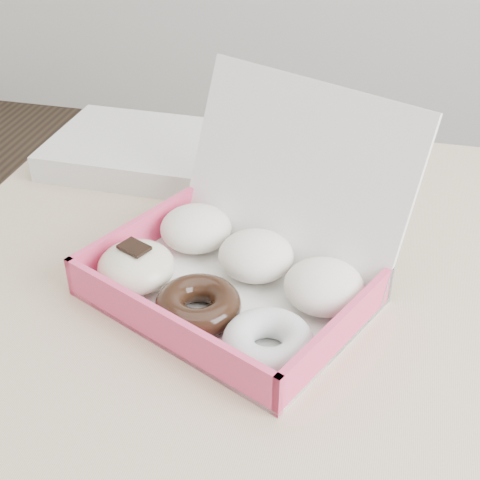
# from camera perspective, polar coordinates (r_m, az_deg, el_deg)

# --- Properties ---
(table) EXTENTS (1.20, 0.80, 0.75)m
(table) POSITION_cam_1_polar(r_m,az_deg,el_deg) (0.93, 11.75, -6.48)
(table) COLOR tan
(table) RESTS_ON ground
(donut_box) EXTENTS (0.41, 0.40, 0.22)m
(donut_box) POSITION_cam_1_polar(r_m,az_deg,el_deg) (0.81, -0.35, -2.18)
(donut_box) COLOR white
(donut_box) RESTS_ON table
(newspapers) EXTENTS (0.27, 0.22, 0.04)m
(newspapers) POSITION_cam_1_polar(r_m,az_deg,el_deg) (1.12, -8.85, 7.61)
(newspapers) COLOR silver
(newspapers) RESTS_ON table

